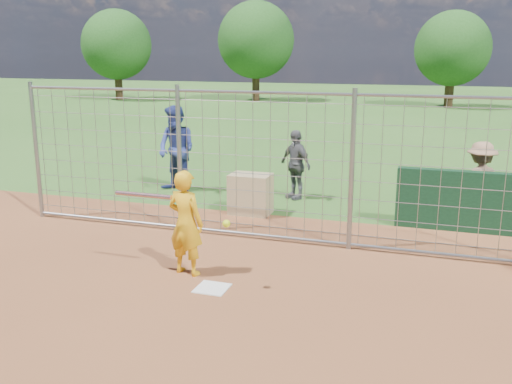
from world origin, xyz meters
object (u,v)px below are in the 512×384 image
(bystander_b, at_px, (295,164))
(bystander_a, at_px, (177,149))
(bystander_c, at_px, (480,183))
(equipment_bin, at_px, (251,194))
(batter, at_px, (186,223))

(bystander_b, bearing_deg, bystander_a, -140.29)
(bystander_c, xyz_separation_m, equipment_bin, (-4.25, -0.76, -0.37))
(bystander_b, relative_size, bystander_c, 0.98)
(bystander_c, bearing_deg, bystander_b, -33.73)
(bystander_a, distance_m, bystander_b, 2.74)
(batter, relative_size, bystander_c, 1.00)
(bystander_a, distance_m, bystander_c, 6.45)
(bystander_a, relative_size, equipment_bin, 2.46)
(bystander_a, height_order, bystander_c, bystander_a)
(bystander_a, height_order, bystander_b, bystander_a)
(batter, xyz_separation_m, equipment_bin, (-0.14, 3.28, -0.37))
(batter, height_order, equipment_bin, batter)
(batter, xyz_separation_m, bystander_a, (-2.33, 4.50, 0.22))
(equipment_bin, bearing_deg, bystander_c, 10.19)
(bystander_b, height_order, bystander_c, bystander_c)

